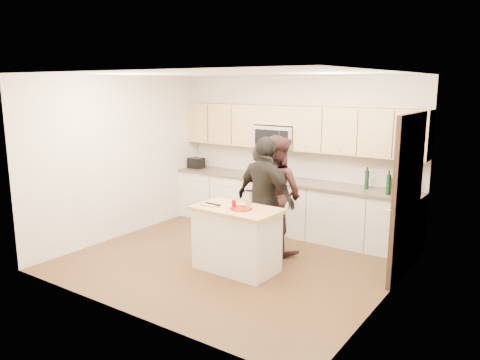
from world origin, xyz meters
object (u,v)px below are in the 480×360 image
Objects in this scene: island at (237,239)px; woman_left at (260,192)px; woman_center at (276,194)px; woman_right at (265,199)px; toaster at (196,163)px.

island is 1.49m from woman_left.
woman_left is 0.67m from woman_center.
woman_center reaches higher than island.
island is 0.74m from woman_right.
island is at bearing 95.91° from woman_left.
woman_left is at bearing -40.07° from woman_right.
woman_center is 0.99× the size of woman_right.
toaster is at bearing 142.08° from island.
woman_left reaches higher than toaster.
toaster is 2.77m from woman_right.
woman_center is at bearing -68.52° from woman_right.
woman_right is (0.60, -0.81, 0.11)m from woman_left.
woman_right is at bearing 114.76° from woman_center.
toaster is 0.18× the size of woman_left.
toaster is 2.53m from woman_center.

